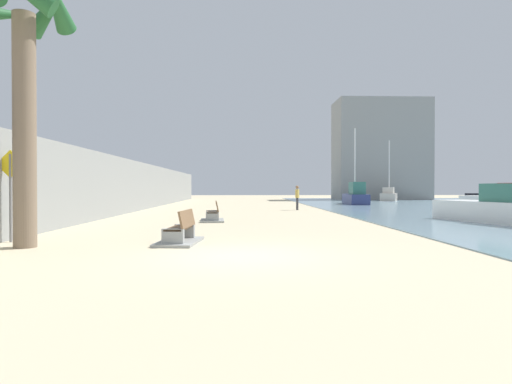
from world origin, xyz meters
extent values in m
plane|color=#C6B793|center=(0.00, 18.00, 0.00)|extent=(120.00, 120.00, 0.00)
cube|color=gray|center=(-7.50, 18.00, 1.71)|extent=(0.80, 64.00, 3.43)
cylinder|color=#7A6651|center=(-5.86, 1.61, 3.18)|extent=(0.59, 0.59, 6.36)
cone|color=#235B2D|center=(-5.46, 2.32, 6.80)|extent=(1.97, 1.44, 1.54)
cone|color=#235B2D|center=(-6.66, 2.10, 6.53)|extent=(1.54, 2.02, 1.07)
cube|color=gray|center=(-1.86, 1.67, 0.25)|extent=(0.62, 0.26, 0.50)
cube|color=gray|center=(-1.72, 3.06, 0.25)|extent=(0.62, 0.26, 0.50)
cube|color=brown|center=(-1.79, 2.37, 0.45)|extent=(0.65, 1.64, 0.06)
cube|color=brown|center=(-1.56, 2.34, 0.73)|extent=(0.32, 1.61, 0.50)
cube|color=gray|center=(-1.79, 2.37, 0.04)|extent=(1.30, 2.20, 0.08)
cube|color=gray|center=(-1.33, 9.70, 0.25)|extent=(0.61, 0.24, 0.50)
cube|color=gray|center=(-1.43, 11.09, 0.25)|extent=(0.61, 0.24, 0.50)
cube|color=brown|center=(-1.38, 10.39, 0.45)|extent=(0.61, 1.63, 0.06)
cube|color=brown|center=(-1.15, 10.41, 0.73)|extent=(0.27, 1.61, 0.50)
cube|color=gray|center=(-1.38, 10.39, 0.04)|extent=(1.24, 2.17, 0.08)
cylinder|color=#333338|center=(4.00, 20.09, 0.44)|extent=(0.12, 0.12, 0.88)
cylinder|color=#333338|center=(4.06, 20.20, 0.44)|extent=(0.12, 0.12, 0.88)
cube|color=gold|center=(4.03, 20.14, 1.19)|extent=(0.32, 0.37, 0.62)
sphere|color=#936B4C|center=(4.03, 20.14, 1.66)|extent=(0.24, 0.24, 0.24)
cylinder|color=gold|center=(3.92, 19.95, 1.23)|extent=(0.09, 0.09, 0.56)
cylinder|color=gold|center=(4.14, 20.33, 1.23)|extent=(0.09, 0.09, 0.56)
cube|color=navy|center=(10.91, 30.00, 0.51)|extent=(2.08, 5.54, 0.95)
cube|color=#337060|center=(10.85, 29.19, 1.56)|extent=(1.35, 2.47, 1.15)
cylinder|color=silver|center=(10.93, 30.27, 4.15)|extent=(0.12, 0.12, 6.33)
cube|color=black|center=(29.58, 39.64, 0.47)|extent=(2.91, 5.92, 0.86)
cube|color=black|center=(29.80, 38.81, 1.38)|extent=(1.65, 2.70, 0.95)
cube|color=white|center=(11.71, 8.66, 0.52)|extent=(3.49, 6.77, 0.95)
cube|color=white|center=(16.48, 15.13, 0.56)|extent=(3.27, 7.07, 1.05)
cube|color=beige|center=(17.68, 39.96, 0.48)|extent=(3.23, 4.37, 0.89)
cube|color=beige|center=(17.43, 39.42, 1.29)|extent=(1.83, 2.11, 0.72)
cylinder|color=silver|center=(17.76, 40.15, 4.11)|extent=(0.12, 0.12, 6.36)
cylinder|color=slate|center=(-6.86, 2.76, 1.32)|extent=(0.08, 0.08, 2.64)
cube|color=yellow|center=(-6.86, 2.76, 2.34)|extent=(0.85, 0.03, 0.85)
cube|color=gray|center=(18.61, 46.00, 6.60)|extent=(12.00, 6.00, 13.21)
camera|label=1|loc=(0.05, -10.10, 1.64)|focal=29.69mm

